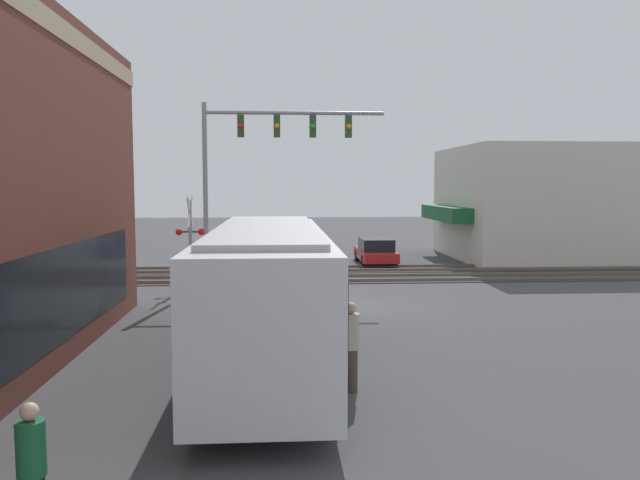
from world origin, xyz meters
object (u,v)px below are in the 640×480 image
parked_car_red (376,252)px  crossing_signal (190,232)px  pedestrian_near_bus (351,345)px  pedestrian_by_lamp (32,471)px  city_bus (267,290)px  parked_car_blue (275,242)px

parked_car_red → crossing_signal: bearing=129.3°
pedestrian_near_bus → pedestrian_by_lamp: pedestrian_near_bus is taller
crossing_signal → pedestrian_near_bus: bearing=-159.1°
pedestrian_near_bus → pedestrian_by_lamp: (-5.11, 4.36, -0.09)m
city_bus → parked_car_blue: (24.52, -0.00, -1.12)m
parked_car_red → parked_car_blue: parked_car_blue is taller
city_bus → pedestrian_near_bus: size_ratio=5.72×
crossing_signal → parked_car_blue: bearing=-14.4°
pedestrian_by_lamp → crossing_signal: bearing=2.2°
city_bus → parked_car_red: bearing=-16.2°
crossing_signal → parked_car_blue: (13.06, -3.35, -1.62)m
crossing_signal → parked_car_red: size_ratio=0.85×
city_bus → pedestrian_by_lamp: 7.45m
crossing_signal → parked_car_blue: crossing_signal is taller
parked_car_red → pedestrian_near_bus: (-20.41, 3.68, 0.30)m
pedestrian_near_bus → pedestrian_by_lamp: 6.72m
pedestrian_by_lamp → city_bus: bearing=-20.9°
crossing_signal → parked_car_blue: 13.58m
crossing_signal → pedestrian_by_lamp: bearing=-177.8°
parked_car_red → city_bus: bearing=163.8°
city_bus → pedestrian_near_bus: city_bus is taller
city_bus → crossing_signal: size_ratio=2.76×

